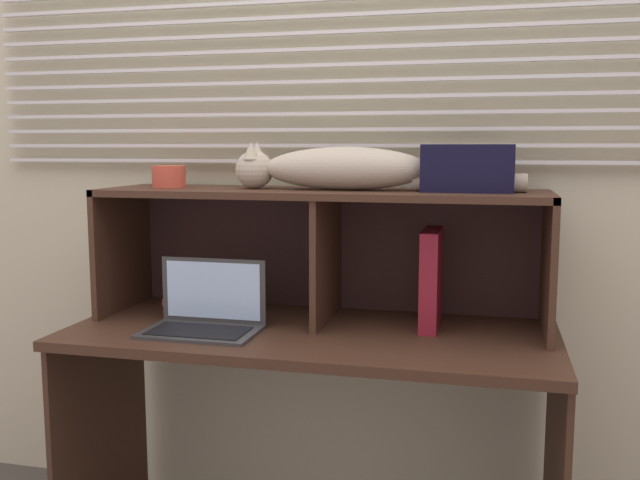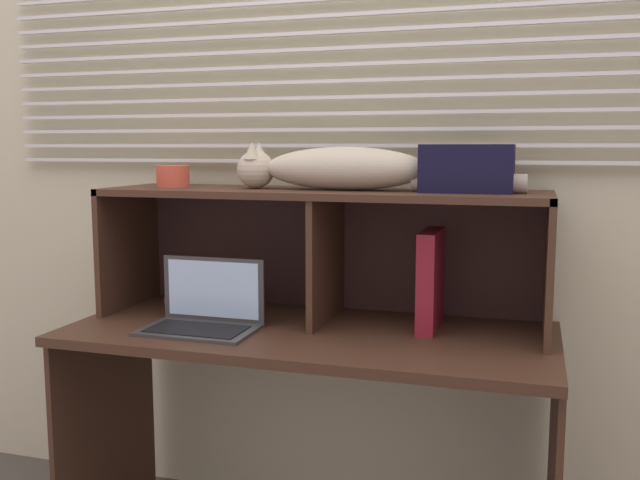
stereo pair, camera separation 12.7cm
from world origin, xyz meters
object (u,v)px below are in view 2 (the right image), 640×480
(binder_upright, at_px, (431,280))
(small_basket, at_px, (173,176))
(storage_box, at_px, (467,168))
(cat, at_px, (340,169))
(book_stack, at_px, (203,301))
(laptop, at_px, (204,314))

(binder_upright, relative_size, small_basket, 2.76)
(storage_box, bearing_deg, small_basket, 180.00)
(small_basket, bearing_deg, cat, -0.00)
(cat, xyz_separation_m, storage_box, (0.39, 0.00, 0.01))
(binder_upright, relative_size, storage_box, 1.13)
(cat, height_order, binder_upright, cat)
(book_stack, bearing_deg, laptop, -62.85)
(laptop, relative_size, binder_upright, 1.13)
(cat, height_order, book_stack, cat)
(binder_upright, bearing_deg, book_stack, 179.98)
(cat, bearing_deg, storage_box, 0.00)
(binder_upright, xyz_separation_m, small_basket, (-0.87, 0.00, 0.30))
(laptop, bearing_deg, book_stack, 117.15)
(small_basket, bearing_deg, laptop, -45.14)
(small_basket, bearing_deg, book_stack, 0.14)
(cat, bearing_deg, small_basket, 180.00)
(small_basket, distance_m, storage_box, 0.97)
(cat, bearing_deg, laptop, -150.56)
(cat, relative_size, storage_box, 3.36)
(cat, distance_m, book_stack, 0.66)
(laptop, height_order, storage_box, storage_box)
(cat, distance_m, laptop, 0.61)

